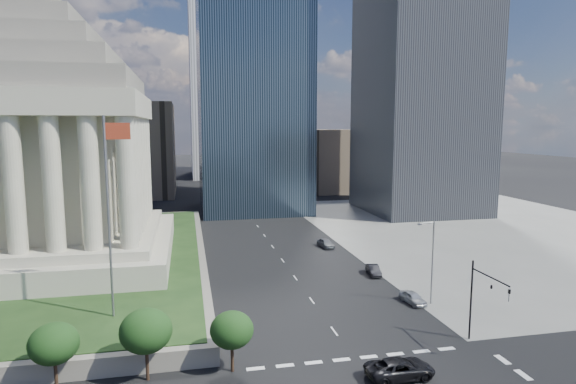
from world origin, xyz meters
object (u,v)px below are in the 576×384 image
object	(u,v)px
flagpole	(110,206)
parked_sedan_mid	(373,270)
street_lamp_north	(431,258)
parked_sedan_near	(413,298)
war_memorial	(41,123)
pickup_truck	(400,369)
traffic_signal_ne	(483,294)
parked_sedan_far	(326,243)

from	to	relation	value
flagpole	parked_sedan_mid	bearing A→B (deg)	21.60
street_lamp_north	parked_sedan_near	world-z (taller)	street_lamp_north
war_memorial	parked_sedan_near	bearing A→B (deg)	-26.19
flagpole	street_lamp_north	xyz separation A→B (m)	(35.16, 1.00, -7.45)
street_lamp_north	pickup_truck	xyz separation A→B (m)	(-10.74, -15.00, -4.84)
traffic_signal_ne	parked_sedan_mid	bearing A→B (deg)	93.33
war_memorial	street_lamp_north	distance (m)	54.92
pickup_truck	parked_sedan_near	xyz separation A→B (m)	(8.91, 15.62, -0.12)
street_lamp_north	pickup_truck	size ratio (longest dim) A/B	1.70
war_memorial	parked_sedan_near	xyz separation A→B (m)	(45.50, -22.38, -20.70)
flagpole	war_memorial	bearing A→B (deg)	116.89
flagpole	pickup_truck	world-z (taller)	flagpole
parked_sedan_near	parked_sedan_mid	distance (m)	11.44
flagpole	traffic_signal_ne	world-z (taller)	flagpole
pickup_truck	parked_sedan_mid	xyz separation A→B (m)	(8.55, 27.05, -0.12)
flagpole	parked_sedan_mid	size ratio (longest dim) A/B	4.73
flagpole	parked_sedan_near	xyz separation A→B (m)	(33.33, 1.62, -12.42)
flagpole	street_lamp_north	world-z (taller)	flagpole
pickup_truck	parked_sedan_mid	distance (m)	28.37
war_memorial	parked_sedan_mid	size ratio (longest dim) A/B	9.23
parked_sedan_far	parked_sedan_near	bearing A→B (deg)	-92.55
flagpole	street_lamp_north	distance (m)	35.95
pickup_truck	parked_sedan_far	bearing A→B (deg)	-10.89
parked_sedan_far	war_memorial	bearing A→B (deg)	179.80
war_memorial	parked_sedan_near	size ratio (longest dim) A/B	9.52
flagpole	pickup_truck	size ratio (longest dim) A/B	3.40
pickup_truck	parked_sedan_near	bearing A→B (deg)	-32.24
street_lamp_north	pickup_truck	distance (m)	19.07
street_lamp_north	parked_sedan_far	world-z (taller)	street_lamp_north
war_memorial	parked_sedan_near	world-z (taller)	war_memorial
war_memorial	street_lamp_north	size ratio (longest dim) A/B	3.90
street_lamp_north	flagpole	bearing A→B (deg)	-178.37
flagpole	parked_sedan_near	world-z (taller)	flagpole
parked_sedan_near	street_lamp_north	bearing A→B (deg)	-26.46
parked_sedan_near	war_memorial	bearing A→B (deg)	146.11
parked_sedan_far	parked_sedan_mid	bearing A→B (deg)	-90.29
traffic_signal_ne	parked_sedan_near	world-z (taller)	traffic_signal_ne
parked_sedan_near	parked_sedan_mid	size ratio (longest dim) A/B	0.97
street_lamp_north	war_memorial	bearing A→B (deg)	154.08
war_memorial	pickup_truck	size ratio (longest dim) A/B	6.63
war_memorial	parked_sedan_far	distance (m)	48.02
street_lamp_north	parked_sedan_far	size ratio (longest dim) A/B	2.19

